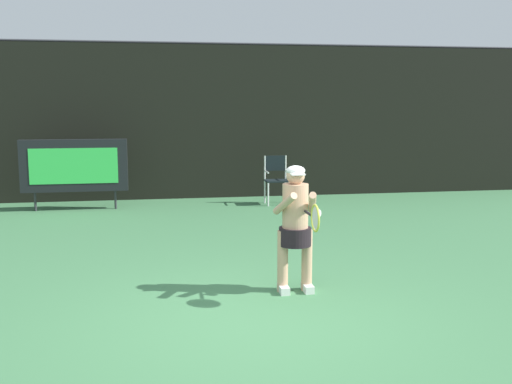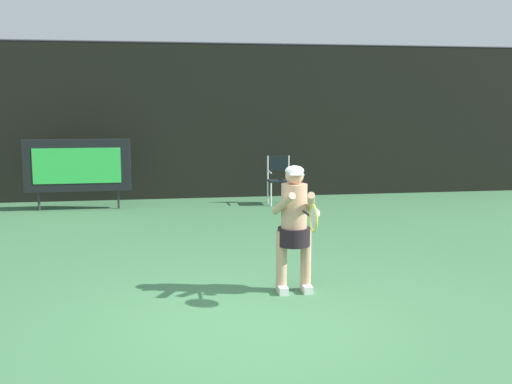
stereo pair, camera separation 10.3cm
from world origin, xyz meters
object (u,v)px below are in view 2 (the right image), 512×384
at_px(water_bottle, 305,200).
at_px(tennis_racket, 313,218).
at_px(umpire_chair, 279,177).
at_px(tennis_player, 294,223).
at_px(scoreboard, 78,165).

bearing_deg(water_bottle, tennis_racket, -103.05).
bearing_deg(umpire_chair, tennis_player, -99.71).
relative_size(scoreboard, umpire_chair, 2.04).
bearing_deg(water_bottle, scoreboard, 177.44).
height_order(umpire_chair, tennis_racket, tennis_racket).
height_order(scoreboard, water_bottle, scoreboard).
bearing_deg(scoreboard, umpire_chair, 0.42).
xyz_separation_m(scoreboard, tennis_racket, (3.36, -6.88, 0.06)).
distance_m(water_bottle, tennis_racket, 6.89).
relative_size(scoreboard, tennis_racket, 3.65).
relative_size(umpire_chair, tennis_racket, 1.79).
bearing_deg(scoreboard, tennis_racket, -63.97).
relative_size(scoreboard, tennis_player, 1.43).
bearing_deg(umpire_chair, scoreboard, -179.58).
distance_m(water_bottle, tennis_player, 6.35).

